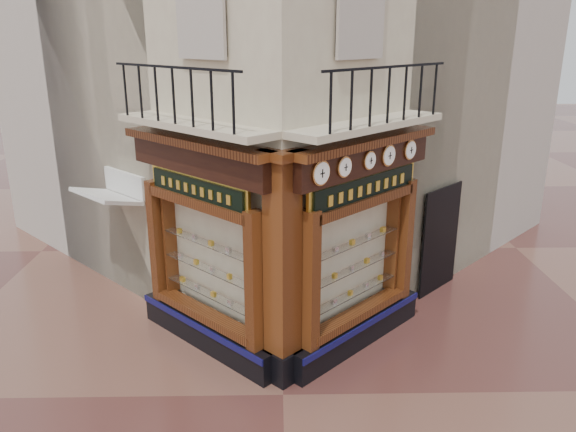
{
  "coord_description": "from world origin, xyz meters",
  "views": [
    {
      "loc": [
        -0.07,
        -7.85,
        5.64
      ],
      "look_at": [
        0.12,
        2.0,
        2.44
      ],
      "focal_mm": 35.0,
      "sensor_mm": 36.0,
      "label": 1
    }
  ],
  "objects_px": {
    "clock_b": "(344,167)",
    "signboard_left": "(197,189)",
    "corner_pilaster": "(282,274)",
    "clock_a": "(321,173)",
    "clock_e": "(410,150)",
    "clock_d": "(388,155)",
    "signboard_right": "(366,188)",
    "awning": "(117,302)",
    "clock_c": "(369,160)"
  },
  "relations": [
    {
      "from": "clock_b",
      "to": "clock_d",
      "type": "xyz_separation_m",
      "value": [
        0.88,
        0.88,
        0.0
      ]
    },
    {
      "from": "signboard_left",
      "to": "clock_d",
      "type": "bearing_deg",
      "value": -130.6
    },
    {
      "from": "corner_pilaster",
      "to": "clock_b",
      "type": "relative_size",
      "value": 11.43
    },
    {
      "from": "corner_pilaster",
      "to": "clock_c",
      "type": "xyz_separation_m",
      "value": [
        1.48,
        0.87,
        1.67
      ]
    },
    {
      "from": "clock_a",
      "to": "signboard_left",
      "type": "xyz_separation_m",
      "value": [
        -2.05,
        1.03,
        -0.52
      ]
    },
    {
      "from": "clock_a",
      "to": "clock_c",
      "type": "distance_m",
      "value": 1.25
    },
    {
      "from": "clock_a",
      "to": "clock_e",
      "type": "distance_m",
      "value": 2.51
    },
    {
      "from": "clock_c",
      "to": "awning",
      "type": "distance_m",
      "value": 6.6
    },
    {
      "from": "clock_b",
      "to": "signboard_right",
      "type": "distance_m",
      "value": 0.93
    },
    {
      "from": "clock_a",
      "to": "signboard_right",
      "type": "height_order",
      "value": "clock_a"
    },
    {
      "from": "corner_pilaster",
      "to": "clock_b",
      "type": "height_order",
      "value": "corner_pilaster"
    },
    {
      "from": "clock_c",
      "to": "clock_a",
      "type": "bearing_deg",
      "value": -180.0
    },
    {
      "from": "clock_d",
      "to": "clock_e",
      "type": "xyz_separation_m",
      "value": [
        0.49,
        0.49,
        0.0
      ]
    },
    {
      "from": "clock_b",
      "to": "signboard_left",
      "type": "bearing_deg",
      "value": 120.88
    },
    {
      "from": "clock_b",
      "to": "signboard_left",
      "type": "relative_size",
      "value": 0.18
    },
    {
      "from": "clock_c",
      "to": "signboard_left",
      "type": "distance_m",
      "value": 2.99
    },
    {
      "from": "corner_pilaster",
      "to": "awning",
      "type": "relative_size",
      "value": 2.66
    },
    {
      "from": "clock_c",
      "to": "signboard_left",
      "type": "xyz_separation_m",
      "value": [
        -2.94,
        0.14,
        -0.52
      ]
    },
    {
      "from": "clock_d",
      "to": "corner_pilaster",
      "type": "bearing_deg",
      "value": 169.13
    },
    {
      "from": "corner_pilaster",
      "to": "clock_a",
      "type": "bearing_deg",
      "value": -46.23
    },
    {
      "from": "corner_pilaster",
      "to": "signboard_left",
      "type": "height_order",
      "value": "corner_pilaster"
    },
    {
      "from": "corner_pilaster",
      "to": "clock_e",
      "type": "height_order",
      "value": "corner_pilaster"
    },
    {
      "from": "clock_c",
      "to": "signboard_left",
      "type": "bearing_deg",
      "value": 132.27
    },
    {
      "from": "clock_c",
      "to": "awning",
      "type": "relative_size",
      "value": 0.22
    },
    {
      "from": "corner_pilaster",
      "to": "clock_d",
      "type": "relative_size",
      "value": 10.29
    },
    {
      "from": "clock_d",
      "to": "clock_e",
      "type": "bearing_deg",
      "value": 0.0
    },
    {
      "from": "clock_a",
      "to": "clock_e",
      "type": "height_order",
      "value": "clock_a"
    },
    {
      "from": "awning",
      "to": "signboard_left",
      "type": "xyz_separation_m",
      "value": [
        2.18,
        -1.92,
        3.1
      ]
    },
    {
      "from": "clock_e",
      "to": "awning",
      "type": "height_order",
      "value": "clock_e"
    },
    {
      "from": "clock_e",
      "to": "clock_b",
      "type": "bearing_deg",
      "value": -180.0
    },
    {
      "from": "clock_e",
      "to": "clock_c",
      "type": "bearing_deg",
      "value": -180.0
    },
    {
      "from": "signboard_left",
      "to": "signboard_right",
      "type": "distance_m",
      "value": 2.92
    },
    {
      "from": "clock_b",
      "to": "clock_c",
      "type": "xyz_separation_m",
      "value": [
        0.48,
        0.48,
        0.0
      ]
    },
    {
      "from": "awning",
      "to": "corner_pilaster",
      "type": "bearing_deg",
      "value": -173.86
    },
    {
      "from": "clock_e",
      "to": "signboard_right",
      "type": "xyz_separation_m",
      "value": [
        -0.9,
        -0.75,
        -0.52
      ]
    },
    {
      "from": "clock_c",
      "to": "signboard_right",
      "type": "bearing_deg",
      "value": 51.68
    },
    {
      "from": "clock_e",
      "to": "clock_a",
      "type": "bearing_deg",
      "value": -180.0
    },
    {
      "from": "awning",
      "to": "clock_e",
      "type": "bearing_deg",
      "value": -146.05
    },
    {
      "from": "clock_a",
      "to": "signboard_right",
      "type": "bearing_deg",
      "value": 4.71
    },
    {
      "from": "clock_d",
      "to": "clock_a",
      "type": "bearing_deg",
      "value": -180.0
    },
    {
      "from": "corner_pilaster",
      "to": "clock_b",
      "type": "xyz_separation_m",
      "value": [
        1.0,
        0.39,
        1.67
      ]
    },
    {
      "from": "corner_pilaster",
      "to": "clock_d",
      "type": "distance_m",
      "value": 2.81
    },
    {
      "from": "signboard_left",
      "to": "clock_e",
      "type": "bearing_deg",
      "value": -123.97
    },
    {
      "from": "corner_pilaster",
      "to": "clock_a",
      "type": "distance_m",
      "value": 1.77
    },
    {
      "from": "corner_pilaster",
      "to": "clock_e",
      "type": "bearing_deg",
      "value": -8.33
    },
    {
      "from": "clock_b",
      "to": "clock_d",
      "type": "bearing_deg",
      "value": 0.0
    },
    {
      "from": "clock_a",
      "to": "clock_c",
      "type": "bearing_deg",
      "value": 0.0
    },
    {
      "from": "clock_e",
      "to": "signboard_left",
      "type": "xyz_separation_m",
      "value": [
        -3.82,
        -0.75,
        -0.52
      ]
    },
    {
      "from": "corner_pilaster",
      "to": "signboard_left",
      "type": "xyz_separation_m",
      "value": [
        -1.46,
        1.01,
        1.15
      ]
    },
    {
      "from": "clock_d",
      "to": "signboard_right",
      "type": "height_order",
      "value": "clock_d"
    }
  ]
}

